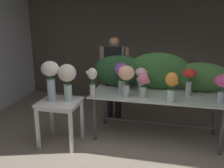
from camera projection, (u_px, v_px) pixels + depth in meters
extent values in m
plane|color=gray|center=(131.00, 128.00, 4.79)|extent=(7.77, 7.77, 0.00)
cube|color=#5B564C|center=(143.00, 44.00, 6.04)|extent=(5.97, 0.12, 2.71)
cube|color=silver|center=(157.00, 95.00, 4.22)|extent=(2.20, 0.87, 0.02)
cylinder|color=#4C4C51|center=(94.00, 119.00, 4.23)|extent=(0.05, 0.05, 0.77)
sphere|color=#4C4C51|center=(95.00, 138.00, 4.33)|extent=(0.07, 0.07, 0.07)
cylinder|color=#4C4C51|center=(222.00, 131.00, 3.80)|extent=(0.05, 0.05, 0.77)
sphere|color=#4C4C51|center=(219.00, 152.00, 3.89)|extent=(0.07, 0.07, 0.07)
cylinder|color=#4C4C51|center=(105.00, 105.00, 4.87)|extent=(0.05, 0.05, 0.77)
sphere|color=#4C4C51|center=(105.00, 122.00, 4.96)|extent=(0.07, 0.07, 0.07)
cylinder|color=#4C4C51|center=(215.00, 114.00, 4.43)|extent=(0.05, 0.05, 0.77)
sphere|color=#4C4C51|center=(213.00, 133.00, 4.53)|extent=(0.07, 0.07, 0.07)
cylinder|color=#4C4C51|center=(156.00, 123.00, 4.36)|extent=(2.00, 0.03, 0.03)
cube|color=white|center=(60.00, 102.00, 4.05)|extent=(0.64, 0.59, 0.03)
cube|color=white|center=(60.00, 105.00, 4.06)|extent=(0.58, 0.53, 0.06)
cube|color=white|center=(38.00, 128.00, 3.98)|extent=(0.05, 0.05, 0.71)
cube|color=white|center=(71.00, 132.00, 3.85)|extent=(0.05, 0.05, 0.71)
cube|color=white|center=(52.00, 116.00, 4.45)|extent=(0.05, 0.05, 0.71)
cube|color=white|center=(82.00, 119.00, 4.33)|extent=(0.05, 0.05, 0.71)
cylinder|color=#232328|center=(110.00, 97.00, 5.15)|extent=(0.12, 0.12, 0.88)
cylinder|color=#232328|center=(118.00, 98.00, 5.11)|extent=(0.12, 0.12, 0.88)
cube|color=#999EA8|center=(114.00, 62.00, 4.93)|extent=(0.40, 0.22, 0.58)
cube|color=black|center=(113.00, 65.00, 4.83)|extent=(0.34, 0.02, 0.70)
cylinder|color=tan|center=(102.00, 61.00, 4.98)|extent=(0.09, 0.09, 0.55)
cylinder|color=tan|center=(127.00, 62.00, 4.87)|extent=(0.09, 0.09, 0.55)
sphere|color=tan|center=(114.00, 42.00, 4.82)|extent=(0.20, 0.20, 0.20)
ellipsoid|color=brown|center=(114.00, 39.00, 4.83)|extent=(0.15, 0.15, 0.09)
ellipsoid|color=#28562D|center=(119.00, 71.00, 4.59)|extent=(0.95, 0.31, 0.58)
ellipsoid|color=#387033|center=(159.00, 71.00, 4.43)|extent=(1.08, 0.28, 0.65)
ellipsoid|color=#477F3D|center=(202.00, 77.00, 4.29)|extent=(0.93, 0.27, 0.51)
cylinder|color=silver|center=(126.00, 91.00, 4.09)|extent=(0.11, 0.11, 0.19)
cylinder|color=#9EBCB2|center=(126.00, 94.00, 4.10)|extent=(0.10, 0.10, 0.08)
cylinder|color=#477F3D|center=(128.00, 87.00, 4.06)|extent=(0.01, 0.01, 0.32)
cylinder|color=#477F3D|center=(126.00, 86.00, 4.08)|extent=(0.01, 0.01, 0.32)
cylinder|color=#477F3D|center=(125.00, 87.00, 4.07)|extent=(0.01, 0.01, 0.32)
cylinder|color=#477F3D|center=(126.00, 87.00, 4.05)|extent=(0.01, 0.01, 0.32)
ellipsoid|color=#F4B78E|center=(126.00, 73.00, 4.00)|extent=(0.26, 0.26, 0.23)
cylinder|color=silver|center=(221.00, 97.00, 3.82)|extent=(0.10, 0.10, 0.17)
cylinder|color=#9EBCB2|center=(220.00, 100.00, 3.83)|extent=(0.09, 0.09, 0.07)
cylinder|color=#477F3D|center=(223.00, 93.00, 3.80)|extent=(0.01, 0.01, 0.28)
cylinder|color=#477F3D|center=(221.00, 93.00, 3.82)|extent=(0.01, 0.01, 0.28)
cylinder|color=#477F3D|center=(221.00, 94.00, 3.79)|extent=(0.01, 0.01, 0.28)
ellipsoid|color=#E54C9E|center=(223.00, 81.00, 3.75)|extent=(0.22, 0.22, 0.19)
sphere|color=#E54C9E|center=(216.00, 81.00, 3.79)|extent=(0.06, 0.06, 0.06)
cylinder|color=silver|center=(171.00, 96.00, 3.84)|extent=(0.11, 0.11, 0.19)
cylinder|color=#9EBCB2|center=(170.00, 99.00, 3.85)|extent=(0.10, 0.10, 0.08)
cylinder|color=#477F3D|center=(173.00, 93.00, 3.83)|extent=(0.01, 0.01, 0.28)
cylinder|color=#477F3D|center=(170.00, 92.00, 3.85)|extent=(0.01, 0.01, 0.28)
cylinder|color=#477F3D|center=(170.00, 93.00, 3.82)|extent=(0.01, 0.01, 0.28)
ellipsoid|color=orange|center=(172.00, 79.00, 3.77)|extent=(0.19, 0.19, 0.21)
sphere|color=orange|center=(168.00, 79.00, 3.77)|extent=(0.09, 0.09, 0.09)
sphere|color=orange|center=(176.00, 82.00, 3.76)|extent=(0.07, 0.07, 0.07)
ellipsoid|color=#28562D|center=(173.00, 89.00, 3.78)|extent=(0.06, 0.11, 0.03)
cylinder|color=silver|center=(140.00, 86.00, 4.36)|extent=(0.10, 0.10, 0.18)
cylinder|color=#9EBCB2|center=(140.00, 89.00, 4.37)|extent=(0.09, 0.09, 0.08)
cylinder|color=#2D6028|center=(142.00, 83.00, 4.34)|extent=(0.01, 0.01, 0.28)
cylinder|color=#2D6028|center=(140.00, 83.00, 4.36)|extent=(0.01, 0.01, 0.28)
cylinder|color=#2D6028|center=(140.00, 83.00, 4.33)|extent=(0.01, 0.01, 0.28)
ellipsoid|color=#EFB2BC|center=(141.00, 72.00, 4.29)|extent=(0.19, 0.19, 0.15)
sphere|color=#EFB2BC|center=(138.00, 72.00, 4.31)|extent=(0.09, 0.09, 0.09)
sphere|color=#EFB2BC|center=(146.00, 73.00, 4.30)|extent=(0.07, 0.07, 0.07)
ellipsoid|color=#387033|center=(140.00, 80.00, 4.34)|extent=(0.08, 0.11, 0.03)
cylinder|color=silver|center=(143.00, 92.00, 4.08)|extent=(0.11, 0.11, 0.17)
cylinder|color=#9EBCB2|center=(143.00, 95.00, 4.09)|extent=(0.10, 0.10, 0.07)
cylinder|color=#28562D|center=(144.00, 89.00, 4.06)|extent=(0.01, 0.01, 0.24)
cylinder|color=#28562D|center=(142.00, 89.00, 4.08)|extent=(0.01, 0.01, 0.24)
cylinder|color=#28562D|center=(142.00, 89.00, 4.05)|extent=(0.01, 0.01, 0.24)
ellipsoid|color=pink|center=(143.00, 79.00, 4.01)|extent=(0.18, 0.18, 0.18)
sphere|color=pink|center=(139.00, 79.00, 4.02)|extent=(0.08, 0.08, 0.08)
sphere|color=pink|center=(147.00, 81.00, 4.00)|extent=(0.09, 0.09, 0.09)
cylinder|color=silver|center=(122.00, 86.00, 4.37)|extent=(0.11, 0.11, 0.19)
cylinder|color=#9EBCB2|center=(122.00, 89.00, 4.39)|extent=(0.10, 0.10, 0.08)
cylinder|color=#387033|center=(123.00, 82.00, 4.35)|extent=(0.01, 0.01, 0.31)
cylinder|color=#387033|center=(122.00, 81.00, 4.38)|extent=(0.01, 0.01, 0.31)
cylinder|color=#387033|center=(121.00, 82.00, 4.35)|extent=(0.01, 0.01, 0.31)
cylinder|color=#387033|center=(121.00, 82.00, 4.33)|extent=(0.01, 0.01, 0.31)
ellipsoid|color=purple|center=(122.00, 69.00, 4.29)|extent=(0.25, 0.25, 0.22)
sphere|color=purple|center=(116.00, 68.00, 4.29)|extent=(0.07, 0.07, 0.07)
ellipsoid|color=#2D6028|center=(122.00, 79.00, 4.34)|extent=(0.11, 0.07, 0.03)
cylinder|color=silver|center=(93.00, 91.00, 4.08)|extent=(0.09, 0.09, 0.20)
cylinder|color=#9EBCB2|center=(93.00, 94.00, 4.10)|extent=(0.08, 0.08, 0.08)
cylinder|color=#387033|center=(94.00, 87.00, 4.06)|extent=(0.01, 0.01, 0.32)
cylinder|color=#387033|center=(93.00, 86.00, 4.08)|extent=(0.01, 0.01, 0.32)
cylinder|color=#387033|center=(91.00, 87.00, 4.07)|extent=(0.01, 0.01, 0.32)
cylinder|color=#387033|center=(92.00, 87.00, 4.05)|extent=(0.01, 0.01, 0.32)
ellipsoid|color=white|center=(92.00, 74.00, 4.01)|extent=(0.15, 0.15, 0.18)
sphere|color=white|center=(88.00, 73.00, 3.99)|extent=(0.06, 0.06, 0.06)
sphere|color=white|center=(95.00, 72.00, 3.97)|extent=(0.07, 0.07, 0.07)
cylinder|color=silver|center=(188.00, 89.00, 4.13)|extent=(0.09, 0.09, 0.23)
cylinder|color=#9EBCB2|center=(188.00, 93.00, 4.15)|extent=(0.09, 0.09, 0.10)
cylinder|color=#477F3D|center=(190.00, 85.00, 4.11)|extent=(0.01, 0.01, 0.33)
cylinder|color=#477F3D|center=(188.00, 85.00, 4.13)|extent=(0.01, 0.01, 0.33)
cylinder|color=#477F3D|center=(188.00, 86.00, 4.10)|extent=(0.01, 0.01, 0.33)
ellipsoid|color=red|center=(190.00, 73.00, 4.06)|extent=(0.22, 0.22, 0.13)
sphere|color=red|center=(184.00, 73.00, 4.06)|extent=(0.06, 0.06, 0.06)
sphere|color=red|center=(196.00, 73.00, 4.03)|extent=(0.05, 0.05, 0.05)
cylinder|color=silver|center=(51.00, 90.00, 4.02)|extent=(0.13, 0.13, 0.35)
cylinder|color=#9EBCB2|center=(52.00, 96.00, 4.05)|extent=(0.12, 0.12, 0.15)
cylinder|color=#477F3D|center=(53.00, 87.00, 4.01)|extent=(0.01, 0.01, 0.44)
cylinder|color=#477F3D|center=(51.00, 86.00, 4.03)|extent=(0.01, 0.01, 0.44)
cylinder|color=#477F3D|center=(50.00, 87.00, 3.99)|extent=(0.01, 0.01, 0.44)
ellipsoid|color=white|center=(50.00, 69.00, 3.93)|extent=(0.28, 0.28, 0.23)
sphere|color=white|center=(43.00, 70.00, 3.93)|extent=(0.07, 0.07, 0.07)
sphere|color=white|center=(57.00, 69.00, 3.92)|extent=(0.08, 0.08, 0.08)
ellipsoid|color=#387033|center=(49.00, 78.00, 3.98)|extent=(0.11, 0.09, 0.03)
cylinder|color=silver|center=(68.00, 93.00, 4.04)|extent=(0.13, 0.13, 0.26)
cylinder|color=#9EBCB2|center=(68.00, 97.00, 4.06)|extent=(0.12, 0.12, 0.11)
cylinder|color=#477F3D|center=(69.00, 89.00, 4.02)|extent=(0.01, 0.01, 0.36)
cylinder|color=#477F3D|center=(69.00, 89.00, 4.04)|extent=(0.01, 0.01, 0.36)
cylinder|color=#477F3D|center=(66.00, 89.00, 4.02)|extent=(0.01, 0.01, 0.36)
cylinder|color=#477F3D|center=(67.00, 89.00, 4.00)|extent=(0.01, 0.01, 0.36)
ellipsoid|color=silver|center=(67.00, 73.00, 3.95)|extent=(0.29, 0.29, 0.28)
sphere|color=silver|center=(71.00, 75.00, 3.91)|extent=(0.12, 0.12, 0.12)
ellipsoid|color=#477F3D|center=(67.00, 84.00, 3.99)|extent=(0.06, 0.11, 0.03)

